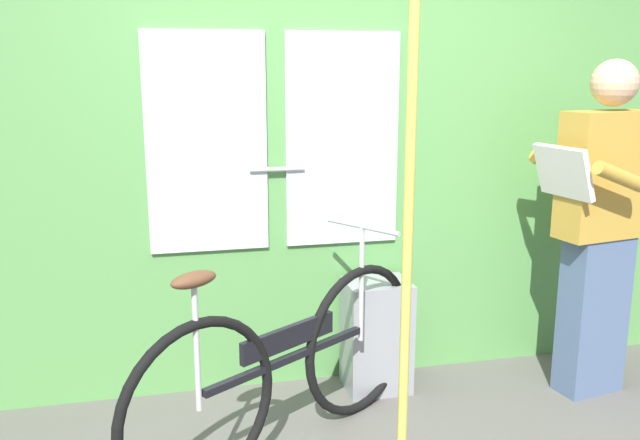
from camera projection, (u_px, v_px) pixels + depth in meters
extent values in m
cube|color=#56934C|center=(312.00, 175.00, 3.58)|extent=(4.55, 0.08, 2.29)
cube|color=silver|center=(207.00, 144.00, 3.37)|extent=(0.60, 0.02, 1.10)
cube|color=silver|center=(342.00, 140.00, 3.53)|extent=(0.60, 0.02, 1.10)
cylinder|color=#B2B2B7|center=(277.00, 169.00, 3.46)|extent=(0.28, 0.02, 0.02)
torus|color=black|center=(361.00, 340.00, 3.36)|extent=(0.66, 0.45, 0.76)
torus|color=black|center=(199.00, 410.00, 2.67)|extent=(0.66, 0.45, 0.76)
cube|color=black|center=(289.00, 358.00, 3.00)|extent=(0.80, 0.53, 0.03)
cube|color=black|center=(289.00, 337.00, 2.98)|extent=(0.47, 0.32, 0.10)
cylinder|color=#B7B7BC|center=(197.00, 346.00, 2.61)|extent=(0.02, 0.02, 0.54)
ellipsoid|color=brown|center=(194.00, 280.00, 2.55)|extent=(0.22, 0.18, 0.06)
cylinder|color=#B7B7BC|center=(361.00, 284.00, 3.29)|extent=(0.02, 0.02, 0.58)
cylinder|color=#B7B7BC|center=(362.00, 227.00, 3.23)|extent=(0.26, 0.38, 0.02)
cube|color=slate|center=(593.00, 315.00, 3.57)|extent=(0.36, 0.24, 0.85)
cube|color=#B78C33|center=(606.00, 175.00, 3.41)|extent=(0.51, 0.28, 0.64)
sphere|color=tan|center=(615.00, 83.00, 3.31)|extent=(0.23, 0.23, 0.23)
cube|color=silver|center=(563.00, 172.00, 3.30)|extent=(0.17, 0.35, 0.26)
cylinder|color=#B78C33|center=(620.00, 177.00, 3.16)|extent=(0.31, 0.12, 0.17)
cylinder|color=#B78C33|center=(554.00, 165.00, 3.54)|extent=(0.31, 0.12, 0.17)
cube|color=gray|center=(376.00, 335.00, 3.63)|extent=(0.34, 0.28, 0.60)
cylinder|color=#C6C14C|center=(408.00, 232.00, 2.33)|extent=(0.04, 0.04, 2.29)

